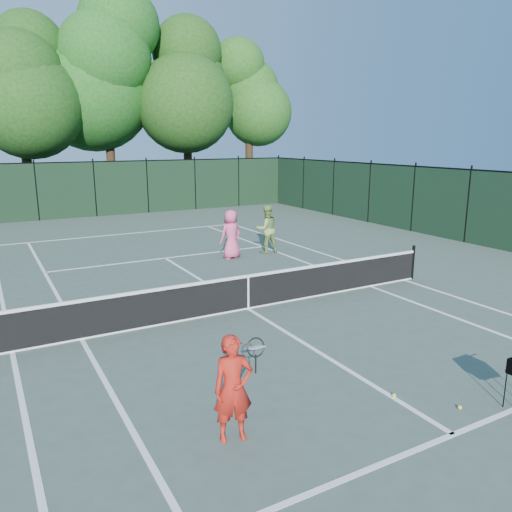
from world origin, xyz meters
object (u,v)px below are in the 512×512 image
coach (233,388)px  player_pink (231,234)px  player_green (266,229)px  loose_ball_near_cart (460,407)px  loose_ball_midcourt (394,395)px

coach → player_pink: (4.99, 10.12, 0.09)m
player_green → loose_ball_near_cart: player_green is taller
coach → player_pink: size_ratio=0.89×
player_green → loose_ball_midcourt: size_ratio=27.01×
loose_ball_near_cart → loose_ball_midcourt: same height
player_green → player_pink: bearing=10.5°
player_green → loose_ball_midcourt: (-3.68, -10.56, -0.88)m
player_green → loose_ball_near_cart: size_ratio=27.01×
coach → player_green: size_ratio=0.87×
player_pink → player_green: (1.59, 0.18, 0.03)m
loose_ball_near_cart → loose_ball_midcourt: bearing=128.6°
player_pink → player_green: size_ratio=0.97×
player_pink → coach: bearing=52.6°
player_pink → loose_ball_midcourt: bearing=67.5°
coach → loose_ball_midcourt: bearing=6.2°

